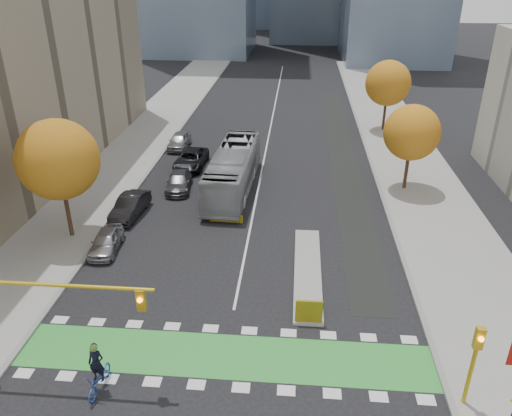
% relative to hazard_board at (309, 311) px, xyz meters
% --- Properties ---
extents(ground, '(300.00, 300.00, 0.00)m').
position_rel_hazard_board_xyz_m(ground, '(-4.00, -4.20, -0.80)').
color(ground, black).
rests_on(ground, ground).
extents(sidewalk_west, '(7.00, 120.00, 0.15)m').
position_rel_hazard_board_xyz_m(sidewalk_west, '(-17.50, 15.80, -0.73)').
color(sidewalk_west, gray).
rests_on(sidewalk_west, ground).
extents(sidewalk_east, '(7.00, 120.00, 0.15)m').
position_rel_hazard_board_xyz_m(sidewalk_east, '(9.50, 15.80, -0.73)').
color(sidewalk_east, gray).
rests_on(sidewalk_east, ground).
extents(curb_west, '(0.30, 120.00, 0.16)m').
position_rel_hazard_board_xyz_m(curb_west, '(-14.00, 15.80, -0.73)').
color(curb_west, gray).
rests_on(curb_west, ground).
extents(curb_east, '(0.30, 120.00, 0.16)m').
position_rel_hazard_board_xyz_m(curb_east, '(6.00, 15.80, -0.73)').
color(curb_east, gray).
rests_on(curb_east, ground).
extents(bike_crossing, '(20.00, 3.00, 0.01)m').
position_rel_hazard_board_xyz_m(bike_crossing, '(-4.00, -2.70, -0.79)').
color(bike_crossing, green).
rests_on(bike_crossing, ground).
extents(centre_line, '(0.15, 70.00, 0.01)m').
position_rel_hazard_board_xyz_m(centre_line, '(-4.00, 35.80, -0.80)').
color(centre_line, silver).
rests_on(centre_line, ground).
extents(bike_lane_paint, '(2.50, 50.00, 0.01)m').
position_rel_hazard_board_xyz_m(bike_lane_paint, '(3.50, 25.80, -0.80)').
color(bike_lane_paint, black).
rests_on(bike_lane_paint, ground).
extents(median_island, '(1.60, 10.00, 0.16)m').
position_rel_hazard_board_xyz_m(median_island, '(0.00, 4.80, -0.72)').
color(median_island, gray).
rests_on(median_island, ground).
extents(hazard_board, '(1.40, 0.12, 1.30)m').
position_rel_hazard_board_xyz_m(hazard_board, '(0.00, 0.00, 0.00)').
color(hazard_board, yellow).
rests_on(hazard_board, median_island).
extents(tree_west, '(5.20, 5.20, 8.22)m').
position_rel_hazard_board_xyz_m(tree_west, '(-16.00, 7.80, 4.82)').
color(tree_west, '#332114').
rests_on(tree_west, ground).
extents(tree_east_near, '(4.40, 4.40, 7.08)m').
position_rel_hazard_board_xyz_m(tree_east_near, '(8.00, 17.80, 4.06)').
color(tree_east_near, '#332114').
rests_on(tree_east_near, ground).
extents(tree_east_far, '(4.80, 4.80, 7.65)m').
position_rel_hazard_board_xyz_m(tree_east_far, '(8.50, 33.80, 4.44)').
color(tree_east_far, '#332114').
rests_on(tree_east_far, ground).
extents(traffic_signal_west, '(8.53, 0.56, 5.20)m').
position_rel_hazard_board_xyz_m(traffic_signal_west, '(-11.93, -4.71, 3.23)').
color(traffic_signal_west, '#BF9914').
rests_on(traffic_signal_west, ground).
extents(traffic_signal_east, '(0.35, 0.43, 4.10)m').
position_rel_hazard_board_xyz_m(traffic_signal_east, '(6.50, -4.71, 1.93)').
color(traffic_signal_east, '#BF9914').
rests_on(traffic_signal_east, ground).
extents(cyclist, '(0.87, 2.19, 2.49)m').
position_rel_hazard_board_xyz_m(cyclist, '(-9.13, -5.19, 0.03)').
color(cyclist, '#214097').
rests_on(cyclist, ground).
extents(bus, '(3.42, 12.57, 3.47)m').
position_rel_hazard_board_xyz_m(bus, '(-6.02, 16.55, 0.94)').
color(bus, '#979B9E').
rests_on(bus, ground).
extents(parked_car_a, '(1.87, 4.08, 1.35)m').
position_rel_hazard_board_xyz_m(parked_car_a, '(-13.00, 6.28, -0.12)').
color(parked_car_a, '#98989D').
rests_on(parked_car_a, ground).
extents(parked_car_b, '(2.01, 4.74, 1.52)m').
position_rel_hazard_board_xyz_m(parked_car_b, '(-13.00, 11.28, -0.04)').
color(parked_car_b, black).
rests_on(parked_car_b, ground).
extents(parked_car_c, '(2.32, 4.77, 1.34)m').
position_rel_hazard_board_xyz_m(parked_car_c, '(-10.50, 16.28, -0.13)').
color(parked_car_c, '#454449').
rests_on(parked_car_c, ground).
extents(parked_car_d, '(2.60, 5.41, 1.49)m').
position_rel_hazard_board_xyz_m(parked_car_d, '(-10.50, 21.28, -0.06)').
color(parked_car_d, black).
rests_on(parked_car_d, ground).
extents(parked_car_e, '(1.86, 4.45, 1.51)m').
position_rel_hazard_board_xyz_m(parked_car_e, '(-12.73, 26.28, -0.05)').
color(parked_car_e, '#949499').
rests_on(parked_car_e, ground).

